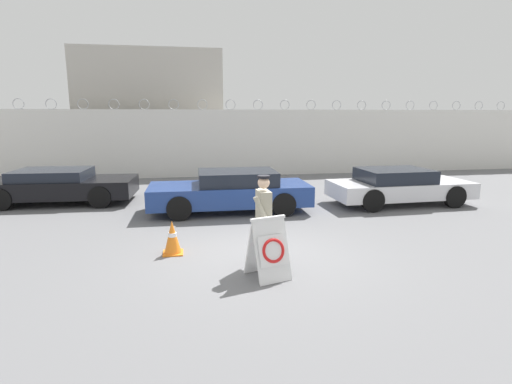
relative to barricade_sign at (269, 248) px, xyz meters
name	(u,v)px	position (x,y,z in m)	size (l,w,h in m)	color
ground_plane	(261,256)	(0.06, 1.14, -0.56)	(90.00, 90.00, 0.00)	slate
perimeter_wall	(217,143)	(0.06, 12.29, 1.01)	(36.00, 0.30, 3.58)	silver
building_block	(154,111)	(-3.13, 16.91, 2.50)	(7.32, 5.89, 6.12)	#B2ADA3
barricade_sign	(269,248)	(0.00, 0.00, 0.00)	(0.81, 0.84, 1.13)	white
security_guard	(263,216)	(0.02, 0.63, 0.44)	(0.38, 0.64, 1.78)	black
traffic_cone_near	(172,237)	(-1.75, 1.59, -0.20)	(0.42, 0.42, 0.73)	orange
parked_car_front_coupe	(59,185)	(-5.58, 7.26, 0.04)	(4.83, 2.23, 1.13)	black
parked_car_rear_sedan	(231,191)	(-0.10, 5.13, 0.08)	(4.81, 1.99, 1.24)	black
parked_car_far_side	(398,186)	(5.42, 5.19, 0.04)	(4.58, 2.02, 1.17)	black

